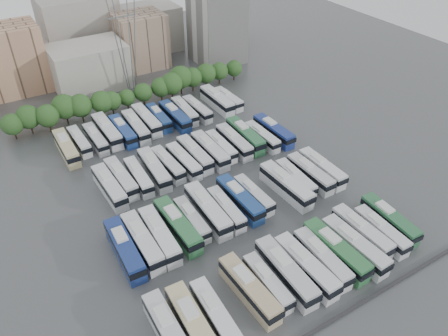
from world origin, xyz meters
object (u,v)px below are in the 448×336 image
bus_r1_s10 (286,185)px  bus_r2_s4 (154,169)px  bus_r3_s9 (185,111)px  bus_r0_s2 (216,315)px  bus_r1_s6 (226,209)px  bus_r3_s7 (159,117)px  bus_r0_s12 (381,231)px  bus_r3_s4 (123,131)px  apartment_tower (217,19)px  bus_r0_s8 (322,258)px  bus_r2_s12 (262,137)px  bus_r1_s8 (254,195)px  bus_r0_s5 (267,283)px  bus_r1_s1 (142,241)px  bus_r0_s7 (306,266)px  bus_r0_s11 (362,232)px  bus_r0_s4 (249,289)px  bus_r1_s11 (295,178)px  bus_r1_s5 (208,210)px  bus_r3_s8 (175,116)px  bus_r2_s11 (245,135)px  bus_r2_s7 (195,154)px  electricity_pylon (123,26)px  bus_r1_s0 (125,249)px  bus_r3_s12 (217,100)px  bus_r3_s13 (228,99)px  bus_r0_s10 (354,246)px  bus_r3_s10 (197,109)px  bus_r2_s2 (121,178)px  bus_r2_s9 (221,146)px  bus_r1_s7 (240,199)px  bus_r2_s1 (109,187)px  bus_r0_s9 (336,250)px  bus_r0_s13 (389,220)px  bus_r3_s2 (96,139)px  bus_r3_s1 (79,141)px  bus_r3_s3 (107,131)px  bus_r1_s13 (322,168)px  bus_r1_s2 (160,235)px  bus_r1_s12 (310,173)px  bus_r2_s3 (139,177)px  bus_r2_s10 (234,142)px  bus_r2_s5 (168,164)px  bus_r3_s0 (66,148)px

bus_r1_s10 → bus_r2_s4: bearing=134.8°
bus_r3_s9 → bus_r0_s2: bearing=-110.2°
bus_r1_s6 → bus_r3_s7: (3.26, 37.05, 0.03)m
bus_r0_s12 → bus_r3_s4: bearing=118.0°
apartment_tower → bus_r0_s8: size_ratio=2.09×
bus_r1_s6 → bus_r2_s12: size_ratio=1.00×
bus_r0_s8 → bus_r1_s8: 19.07m
bus_r0_s5 → bus_r1_s1: bearing=127.9°
bus_r3_s4 → bus_r1_s1: bearing=-105.9°
apartment_tower → bus_r1_s6: bearing=-119.2°
bus_r0_s7 → bus_r0_s11: 13.23m
bus_r0_s4 → bus_r1_s11: 29.21m
bus_r0_s5 → bus_r1_s5: (0.09, 18.72, 0.42)m
bus_r1_s8 → bus_r3_s8: 34.47m
bus_r2_s11 → bus_r2_s7: bearing=-175.4°
electricity_pylon → bus_r1_s0: (-23.31, -56.12, -16.60)m
bus_r3_s12 → bus_r3_s13: size_ratio=1.21×
apartment_tower → bus_r2_s4: (-42.17, -46.23, -11.02)m
bus_r0_s10 → bus_r3_s7: 57.00m
apartment_tower → bus_r3_s10: (-22.40, -28.05, -11.23)m
bus_r2_s2 → bus_r2_s9: (23.12, -0.22, -0.22)m
bus_r2_s12 → bus_r3_s12: bus_r3_s12 is taller
bus_r1_s1 → bus_r3_s9: bus_r1_s1 is taller
bus_r0_s8 → bus_r3_s7: 55.46m
apartment_tower → bus_r1_s7: size_ratio=2.02×
bus_r2_s1 → bus_r3_s4: bus_r2_s1 is taller
bus_r0_s9 → bus_r0_s13: (13.34, 0.64, -0.17)m
bus_r1_s10 → bus_r3_s2: bearing=123.6°
bus_r2_s11 → bus_r3_s1: size_ratio=1.22×
bus_r0_s5 → bus_r3_s3: 55.01m
bus_r0_s12 → bus_r3_s7: (-16.66, 55.75, -0.02)m
bus_r3_s3 → bus_r2_s11: bearing=-35.6°
bus_r3_s3 → bus_r2_s9: bearing=-44.6°
bus_r2_s12 → bus_r1_s13: bearing=-79.4°
bus_r1_s2 → bus_r3_s4: size_ratio=1.07×
bus_r2_s12 → bus_r0_s11: bearing=-96.2°
bus_r0_s13 → bus_r1_s13: size_ratio=1.01×
bus_r0_s2 → bus_r1_s13: bearing=29.7°
bus_r0_s10 → electricity_pylon: bearing=95.2°
bus_r1_s12 → bus_r2_s3: size_ratio=1.07×
bus_r1_s8 → bus_r3_s10: bearing=77.9°
bus_r2_s2 → bus_r1_s7: bearing=-48.4°
bus_r2_s10 → bus_r3_s3: bus_r3_s3 is taller
bus_r0_s13 → bus_r2_s5: size_ratio=1.08×
bus_r3_s0 → bus_r1_s6: bearing=-60.6°
bus_r1_s5 → bus_r3_s12: size_ratio=1.03×
bus_r1_s6 → bus_r3_s13: 43.28m
bus_r1_s0 → bus_r1_s12: size_ratio=1.10×
bus_r2_s7 → bus_r3_s0: bus_r3_s0 is taller
bus_r2_s1 → bus_r2_s11: size_ratio=0.96×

